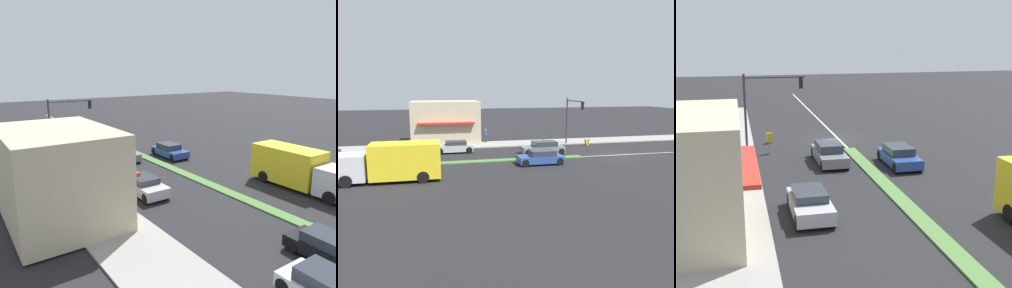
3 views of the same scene
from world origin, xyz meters
TOP-DOWN VIEW (x-y plane):
  - ground_plane at (0.00, 18.00)m, footprint 160.00×160.00m
  - sidewalk_right at (9.00, 18.50)m, footprint 4.00×73.00m
  - lane_marking_center at (0.00, 0.00)m, footprint 0.16×60.00m
  - building_corner_store at (10.98, 17.09)m, footprint 6.40×8.13m
  - traffic_signal_main at (6.12, 2.40)m, footprint 4.59×0.34m
  - pedestrian at (10.37, 12.12)m, footprint 0.34×0.34m
  - warning_aframe_sign at (5.72, 0.50)m, footprint 0.45×0.53m
  - delivery_truck at (-5.00, 21.61)m, footprint 2.44×7.50m
  - sedan_silver at (5.00, 16.43)m, footprint 1.83×4.01m
  - suv_grey at (2.20, 7.33)m, footprint 1.83×4.52m
  - coupe_blue at (-2.20, 9.06)m, footprint 1.87×4.15m

SIDE VIEW (x-z plane):
  - ground_plane at x=0.00m, z-range 0.00..0.00m
  - lane_marking_center at x=0.00m, z-range 0.00..0.01m
  - sidewalk_right at x=9.00m, z-range 0.00..0.12m
  - warning_aframe_sign at x=5.72m, z-range 0.01..0.84m
  - sedan_silver at x=5.00m, z-range -0.01..1.26m
  - coupe_blue at x=-2.20m, z-range -0.02..1.29m
  - suv_grey at x=2.20m, z-range -0.03..1.35m
  - pedestrian at x=10.37m, z-range 0.17..1.87m
  - delivery_truck at x=-5.00m, z-range 0.03..2.90m
  - building_corner_store at x=10.98m, z-range 0.12..5.33m
  - traffic_signal_main at x=6.12m, z-range 1.10..6.70m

